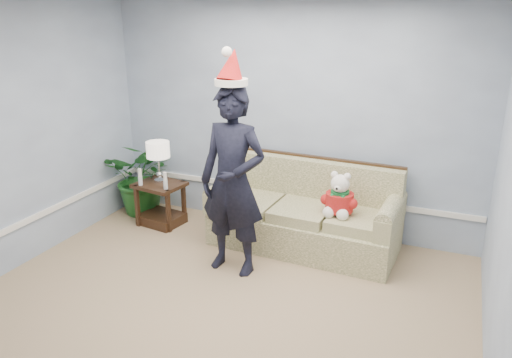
{
  "coord_description": "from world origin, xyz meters",
  "views": [
    {
      "loc": [
        1.87,
        -2.94,
        2.58
      ],
      "look_at": [
        -0.02,
        1.55,
        0.9
      ],
      "focal_mm": 35.0,
      "sensor_mm": 36.0,
      "label": 1
    }
  ],
  "objects_px": {
    "table_lamp": "(158,151)",
    "man": "(233,182)",
    "side_table": "(161,208)",
    "teddy_bear": "(339,199)",
    "sofa": "(305,217)",
    "houseplant": "(144,177)"
  },
  "relations": [
    {
      "from": "sofa",
      "to": "teddy_bear",
      "type": "distance_m",
      "value": 0.56
    },
    {
      "from": "side_table",
      "to": "table_lamp",
      "type": "bearing_deg",
      "value": 117.26
    },
    {
      "from": "houseplant",
      "to": "man",
      "type": "height_order",
      "value": "man"
    },
    {
      "from": "houseplant",
      "to": "teddy_bear",
      "type": "xyz_separation_m",
      "value": [
        2.64,
        -0.26,
        0.18
      ]
    },
    {
      "from": "side_table",
      "to": "table_lamp",
      "type": "relative_size",
      "value": 1.22
    },
    {
      "from": "houseplant",
      "to": "teddy_bear",
      "type": "relative_size",
      "value": 2.07
    },
    {
      "from": "table_lamp",
      "to": "man",
      "type": "distance_m",
      "value": 1.55
    },
    {
      "from": "table_lamp",
      "to": "side_table",
      "type": "bearing_deg",
      "value": -62.74
    },
    {
      "from": "sofa",
      "to": "table_lamp",
      "type": "relative_size",
      "value": 4.12
    },
    {
      "from": "table_lamp",
      "to": "man",
      "type": "bearing_deg",
      "value": -28.6
    },
    {
      "from": "teddy_bear",
      "to": "side_table",
      "type": "bearing_deg",
      "value": -178.2
    },
    {
      "from": "houseplant",
      "to": "man",
      "type": "relative_size",
      "value": 0.52
    },
    {
      "from": "sofa",
      "to": "teddy_bear",
      "type": "bearing_deg",
      "value": -20.52
    },
    {
      "from": "side_table",
      "to": "houseplant",
      "type": "relative_size",
      "value": 0.62
    },
    {
      "from": "houseplant",
      "to": "teddy_bear",
      "type": "height_order",
      "value": "houseplant"
    },
    {
      "from": "table_lamp",
      "to": "man",
      "type": "xyz_separation_m",
      "value": [
        1.36,
        -0.74,
        0.03
      ]
    },
    {
      "from": "sofa",
      "to": "side_table",
      "type": "bearing_deg",
      "value": -172.96
    },
    {
      "from": "side_table",
      "to": "teddy_bear",
      "type": "xyz_separation_m",
      "value": [
        2.25,
        -0.04,
        0.47
      ]
    },
    {
      "from": "houseplant",
      "to": "sofa",
      "type": "bearing_deg",
      "value": -2.19
    },
    {
      "from": "side_table",
      "to": "sofa",
      "type": "bearing_deg",
      "value": 4.36
    },
    {
      "from": "side_table",
      "to": "table_lamp",
      "type": "height_order",
      "value": "table_lamp"
    },
    {
      "from": "man",
      "to": "sofa",
      "type": "bearing_deg",
      "value": 61.99
    }
  ]
}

